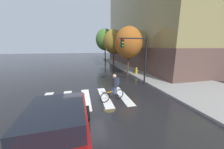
{
  "coord_description": "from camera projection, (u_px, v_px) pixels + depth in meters",
  "views": [
    {
      "loc": [
        -0.19,
        -7.77,
        3.34
      ],
      "look_at": [
        2.14,
        1.67,
        1.14
      ],
      "focal_mm": 19.87,
      "sensor_mm": 36.0,
      "label": 1
    }
  ],
  "objects": [
    {
      "name": "crosswalk_stripes",
      "position": [
        86.0,
        99.0,
        8.13
      ],
      "size": [
        5.61,
        3.5,
        0.01
      ],
      "color": "silver",
      "rests_on": "ground"
    },
    {
      "name": "ground_plane",
      "position": [
        86.0,
        99.0,
        8.14
      ],
      "size": [
        120.0,
        120.0,
        0.0
      ],
      "primitive_type": "plane",
      "color": "black"
    },
    {
      "name": "street_tree_near",
      "position": [
        129.0,
        43.0,
        14.22
      ],
      "size": [
        3.14,
        3.14,
        5.59
      ],
      "color": "#4C3823",
      "rests_on": "ground"
    },
    {
      "name": "sidewalk",
      "position": [
        195.0,
        87.0,
        10.17
      ],
      "size": [
        6.5,
        50.0,
        0.15
      ],
      "primitive_type": "cube",
      "color": "gray",
      "rests_on": "ground"
    },
    {
      "name": "corner_building",
      "position": [
        171.0,
        22.0,
        22.97
      ],
      "size": [
        17.87,
        24.67,
        15.56
      ],
      "color": "brown",
      "rests_on": "ground"
    },
    {
      "name": "sedan_near",
      "position": [
        58.0,
        128.0,
        3.92
      ],
      "size": [
        2.25,
        4.64,
        1.59
      ],
      "color": "maroon",
      "rests_on": "ground"
    },
    {
      "name": "street_tree_far",
      "position": [
        105.0,
        40.0,
        27.07
      ],
      "size": [
        4.01,
        4.01,
        7.13
      ],
      "color": "#4C3823",
      "rests_on": "ground"
    },
    {
      "name": "cyclist",
      "position": [
        114.0,
        88.0,
        7.72
      ],
      "size": [
        1.65,
        0.58,
        1.69
      ],
      "color": "black",
      "rests_on": "ground"
    },
    {
      "name": "traffic_light_near",
      "position": [
        137.0,
        52.0,
        10.47
      ],
      "size": [
        2.47,
        0.28,
        4.2
      ],
      "color": "black",
      "rests_on": "ground"
    },
    {
      "name": "street_tree_mid",
      "position": [
        114.0,
        42.0,
        20.57
      ],
      "size": [
        3.43,
        3.43,
        6.1
      ],
      "color": "#4C3823",
      "rests_on": "ground"
    },
    {
      "name": "manhole_cover",
      "position": [
        110.0,
        110.0,
        6.7
      ],
      "size": [
        0.64,
        0.64,
        0.01
      ],
      "primitive_type": "cylinder",
      "color": "#473D1E",
      "rests_on": "ground"
    },
    {
      "name": "fire_hydrant",
      "position": [
        136.0,
        71.0,
        14.79
      ],
      "size": [
        0.33,
        0.22,
        0.78
      ],
      "color": "gold",
      "rests_on": "sidewalk"
    }
  ]
}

